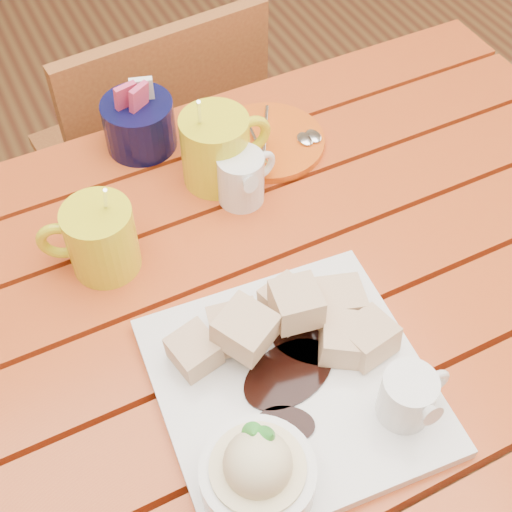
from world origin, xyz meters
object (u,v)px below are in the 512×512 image
dessert_plate (290,395)px  chair_far (157,161)px  orange_saucer (269,141)px  table (256,353)px  coffee_mug_right (217,148)px  coffee_mug_left (99,238)px

dessert_plate → chair_far: 0.82m
orange_saucer → chair_far: size_ratio=0.21×
table → coffee_mug_right: size_ratio=7.59×
table → coffee_mug_left: bearing=133.9°
table → coffee_mug_left: coffee_mug_left is taller
coffee_mug_left → coffee_mug_right: bearing=44.8°
coffee_mug_left → dessert_plate: bearing=-45.7°
table → coffee_mug_right: bearing=76.5°
chair_far → dessert_plate: bearing=77.3°
dessert_plate → coffee_mug_right: coffee_mug_right is taller
chair_far → table: bearing=78.2°
coffee_mug_right → chair_far: size_ratio=0.19×
dessert_plate → orange_saucer: dessert_plate is taller
coffee_mug_left → orange_saucer: bearing=43.0°
table → coffee_mug_left: (-0.14, 0.15, 0.16)m
orange_saucer → dessert_plate: bearing=-114.5°
coffee_mug_right → chair_far: bearing=83.2°
dessert_plate → orange_saucer: (0.18, 0.39, -0.03)m
table → dessert_plate: 0.20m
orange_saucer → chair_far: (-0.07, 0.35, -0.30)m
coffee_mug_left → chair_far: coffee_mug_left is taller
coffee_mug_left → orange_saucer: size_ratio=0.87×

